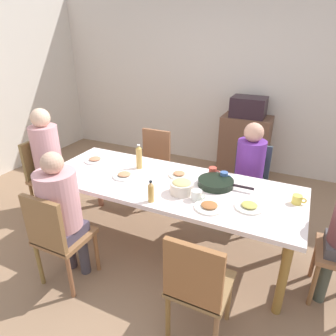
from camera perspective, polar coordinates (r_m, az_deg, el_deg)
The scene contains 26 objects.
ground_plane at distance 3.18m, azimuth 0.00°, elevation -14.65°, with size 7.29×7.29×0.00m, color #8B6A50.
wall_back at distance 4.77m, azimuth 12.79°, elevation 15.51°, with size 6.32×0.12×2.60m, color beige.
dining_table at distance 2.80m, azimuth 0.00°, elevation -4.07°, with size 2.43×0.91×0.73m.
chair_0 at distance 2.09m, azimuth 5.64°, elevation -21.35°, with size 0.40×0.40×0.90m.
chair_1 at distance 3.78m, azimuth -2.90°, elevation 1.28°, with size 0.40×0.40×0.90m.
chair_3 at distance 3.76m, azimuth -22.48°, elevation -0.82°, with size 0.40×0.40×0.90m.
person_3 at distance 3.61m, azimuth -22.15°, elevation 2.53°, with size 0.31×0.31×1.28m.
chair_4 at distance 3.43m, azimuth 15.30°, elevation -2.21°, with size 0.40×0.40×0.90m.
person_4 at distance 3.27m, azimuth 15.37°, elevation 0.27°, with size 0.30×0.30×1.19m.
chair_5 at distance 2.63m, azimuth -20.58°, elevation -11.95°, with size 0.40×0.40×0.90m.
person_5 at distance 2.57m, azimuth -19.90°, elevation -7.08°, with size 0.33×0.33×1.21m.
plate_0 at distance 3.32m, azimuth -13.85°, elevation 1.54°, with size 0.23×0.23×0.04m.
plate_1 at distance 2.91m, azimuth -8.39°, elevation -1.39°, with size 0.23×0.23×0.04m.
plate_2 at distance 2.89m, azimuth 2.14°, elevation -1.25°, with size 0.20×0.20×0.04m.
plate_3 at distance 2.47m, azimuth 15.33°, elevation -7.12°, with size 0.23×0.23×0.04m.
plate_4 at distance 2.40m, azimuth 7.92°, elevation -7.32°, with size 0.24×0.24×0.04m.
bowl_0 at distance 2.57m, azimuth 2.65°, elevation -3.63°, with size 0.21×0.21×0.12m.
serving_pan at distance 2.74m, azimuth 9.23°, elevation -2.80°, with size 0.50×0.32×0.06m.
cup_0 at distance 2.49m, azimuth 5.55°, elevation -5.22°, with size 0.12×0.09×0.09m.
cup_1 at distance 2.83m, azimuth 10.76°, elevation -1.63°, with size 0.11×0.07×0.09m.
cup_2 at distance 2.91m, azimuth 8.61°, elevation -0.71°, with size 0.11×0.08×0.09m.
cup_3 at distance 2.65m, azimuth 23.60°, elevation -5.55°, with size 0.11×0.08×0.08m.
bottle_0 at distance 2.44m, azimuth -3.31°, elevation -4.61°, with size 0.05×0.05×0.19m.
bottle_1 at distance 3.03m, azimuth -5.59°, elevation 2.11°, with size 0.06×0.06×0.26m.
side_cabinet at distance 4.64m, azimuth 14.43°, elevation 4.18°, with size 0.70×0.44×0.90m, color brown.
microwave at distance 4.47m, azimuth 15.23°, elevation 11.27°, with size 0.48×0.36×0.28m, color #2C1C24.
Camera 1 is at (1.05, -2.22, 2.01)m, focal length 31.72 mm.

